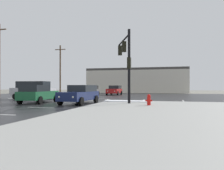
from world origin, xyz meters
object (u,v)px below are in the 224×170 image
object	(u,v)px
sedan_green	(38,94)
sedan_red	(115,90)
sedan_navy	(80,94)
sedan_grey	(91,90)
suv_silver	(33,90)
fire_hydrant	(149,100)
traffic_signal_mast	(126,56)
utility_pole_distant	(60,68)

from	to	relation	value
sedan_green	sedan_red	world-z (taller)	same
sedan_green	sedan_navy	bearing A→B (deg)	-93.17
sedan_grey	suv_silver	bearing A→B (deg)	-24.66
suv_silver	sedan_red	distance (m)	15.28
sedan_green	sedan_grey	xyz separation A→B (m)	(-0.46, 14.99, 0.00)
fire_hydrant	sedan_grey	size ratio (longest dim) A/B	0.17
fire_hydrant	suv_silver	distance (m)	15.18
traffic_signal_mast	sedan_grey	world-z (taller)	traffic_signal_mast
sedan_green	sedan_red	bearing A→B (deg)	-11.35
sedan_red	suv_silver	bearing A→B (deg)	-24.74
sedan_grey	fire_hydrant	bearing A→B (deg)	26.70
fire_hydrant	sedan_red	world-z (taller)	sedan_red
traffic_signal_mast	fire_hydrant	xyz separation A→B (m)	(2.18, -2.63, -3.55)
traffic_signal_mast	fire_hydrant	bearing A→B (deg)	-162.29
traffic_signal_mast	sedan_green	xyz separation A→B (m)	(-7.66, -1.29, -3.23)
suv_silver	fire_hydrant	bearing A→B (deg)	-27.88
utility_pole_distant	sedan_navy	bearing A→B (deg)	-59.03
fire_hydrant	sedan_red	distance (m)	21.79
sedan_green	sedan_red	xyz separation A→B (m)	(2.30, 19.10, 0.00)
sedan_navy	utility_pole_distant	xyz separation A→B (m)	(-13.33, 22.21, 4.07)
suv_silver	utility_pole_distant	size ratio (longest dim) A/B	0.52
sedan_navy	sedan_red	bearing A→B (deg)	-171.87
fire_hydrant	traffic_signal_mast	bearing A→B (deg)	129.76
traffic_signal_mast	fire_hydrant	size ratio (longest dim) A/B	7.45
traffic_signal_mast	suv_silver	bearing A→B (deg)	49.55
suv_silver	sedan_grey	bearing A→B (deg)	68.24
traffic_signal_mast	sedan_grey	xyz separation A→B (m)	(-8.12, 13.70, -3.23)
suv_silver	utility_pole_distant	distance (m)	18.44
sedan_green	suv_silver	bearing A→B (deg)	32.58
traffic_signal_mast	sedan_red	size ratio (longest dim) A/B	1.30
traffic_signal_mast	sedan_grey	bearing A→B (deg)	8.62
sedan_green	suv_silver	xyz separation A→B (m)	(-3.87, 5.13, 0.24)
fire_hydrant	utility_pole_distant	size ratio (longest dim) A/B	0.08
sedan_green	sedan_grey	world-z (taller)	same
sedan_grey	sedan_red	xyz separation A→B (m)	(2.76, 4.11, 0.00)
sedan_green	suv_silver	size ratio (longest dim) A/B	0.95
sedan_grey	suv_silver	size ratio (longest dim) A/B	0.95
traffic_signal_mast	sedan_red	xyz separation A→B (m)	(-5.37, 17.81, -3.23)
traffic_signal_mast	sedan_red	world-z (taller)	traffic_signal_mast
sedan_green	sedan_red	distance (m)	19.24
suv_silver	traffic_signal_mast	bearing A→B (deg)	-21.06
traffic_signal_mast	utility_pole_distant	distance (m)	27.06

